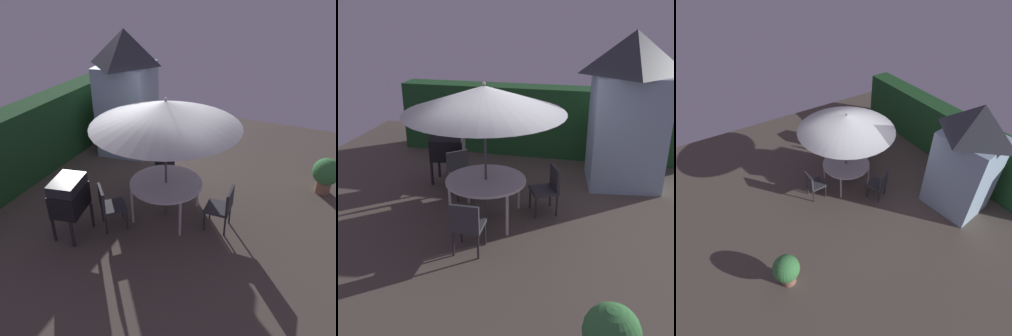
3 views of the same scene
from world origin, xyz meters
TOP-DOWN VIEW (x-y plane):
  - ground_plane at (0.00, 0.00)m, footprint 11.00×11.00m
  - hedge_backdrop at (0.00, 3.50)m, footprint 7.32×0.71m
  - garden_shed at (1.97, 2.03)m, footprint 1.71×1.55m
  - patio_table at (-0.47, -0.16)m, footprint 1.43×1.43m
  - patio_umbrella at (-0.47, -0.16)m, footprint 2.75×2.75m
  - bbq_grill at (-1.71, 1.21)m, footprint 0.78×0.62m
  - chair_near_shed at (0.58, 0.33)m, footprint 0.61×0.61m
  - chair_far_side at (-1.26, 0.69)m, footprint 0.65×0.65m
  - chair_toward_hedge at (-0.46, -1.32)m, footprint 0.47×0.47m
  - potted_plant_by_shed at (1.68, -3.10)m, footprint 0.61×0.61m

SIDE VIEW (x-z plane):
  - ground_plane at x=0.00m, z-range 0.00..0.00m
  - potted_plant_by_shed at x=1.68m, z-range 0.07..0.91m
  - chair_near_shed at x=0.58m, z-range 0.07..0.97m
  - chair_far_side at x=-1.26m, z-range 0.07..0.97m
  - chair_toward_hedge at x=-0.46m, z-range 0.07..0.97m
  - patio_table at x=-0.47m, z-range 0.33..1.11m
  - bbq_grill at x=-1.71m, z-range 0.25..1.45m
  - hedge_backdrop at x=0.00m, z-range 0.00..1.75m
  - garden_shed at x=1.97m, z-range 0.03..3.24m
  - patio_umbrella at x=-0.47m, z-range 0.96..3.45m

